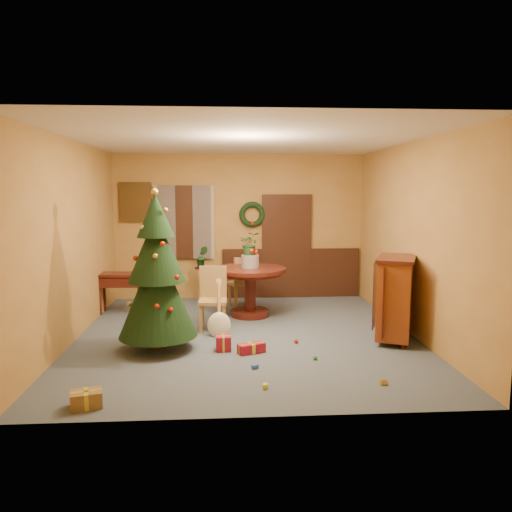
{
  "coord_description": "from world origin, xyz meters",
  "views": [
    {
      "loc": [
        -0.33,
        -7.3,
        2.16
      ],
      "look_at": [
        0.18,
        0.4,
        1.16
      ],
      "focal_mm": 35.0,
      "sensor_mm": 36.0,
      "label": 1
    }
  ],
  "objects": [
    {
      "name": "dining_table",
      "position": [
        0.13,
        1.18,
        0.6
      ],
      "size": [
        1.24,
        1.24,
        0.85
      ],
      "color": "black",
      "rests_on": "floor"
    },
    {
      "name": "gift_a",
      "position": [
        -1.72,
        -2.4,
        0.08
      ],
      "size": [
        0.35,
        0.3,
        0.17
      ],
      "color": "brown",
      "rests_on": "floor"
    },
    {
      "name": "sideboard",
      "position": [
        2.15,
        -0.38,
        0.66
      ],
      "size": [
        0.85,
        1.08,
        1.23
      ],
      "color": "#541B09",
      "rests_on": "floor"
    },
    {
      "name": "chair_near",
      "position": [
        -0.5,
        0.42,
        0.53
      ],
      "size": [
        0.44,
        0.44,
        0.99
      ],
      "color": "olive",
      "rests_on": "floor"
    },
    {
      "name": "toy_c",
      "position": [
        0.12,
        -2.05,
        0.03
      ],
      "size": [
        0.07,
        0.09,
        0.05
      ],
      "primitive_type": "cube",
      "rotation": [
        0.0,
        0.0,
        1.35
      ],
      "color": "gold",
      "rests_on": "floor"
    },
    {
      "name": "writing_desk",
      "position": [
        -2.15,
        1.56,
        0.54
      ],
      "size": [
        0.83,
        0.43,
        0.72
      ],
      "color": "black",
      "rests_on": "floor"
    },
    {
      "name": "chair_far",
      "position": [
        0.02,
        1.82,
        0.52
      ],
      "size": [
        0.53,
        0.53,
        0.97
      ],
      "color": "olive",
      "rests_on": "floor"
    },
    {
      "name": "urn",
      "position": [
        0.13,
        1.18,
        0.96
      ],
      "size": [
        0.3,
        0.3,
        0.22
      ],
      "primitive_type": "cylinder",
      "color": "slate",
      "rests_on": "dining_table"
    },
    {
      "name": "toy_a",
      "position": [
        0.05,
        -1.43,
        0.03
      ],
      "size": [
        0.09,
        0.08,
        0.05
      ],
      "primitive_type": "cube",
      "rotation": [
        0.0,
        0.0,
        0.49
      ],
      "color": "#2751AB",
      "rests_on": "floor"
    },
    {
      "name": "toy_b",
      "position": [
        0.84,
        -1.16,
        0.03
      ],
      "size": [
        0.06,
        0.06,
        0.06
      ],
      "primitive_type": "sphere",
      "color": "#27902C",
      "rests_on": "floor"
    },
    {
      "name": "gift_d",
      "position": [
        0.04,
        -0.82,
        0.06
      ],
      "size": [
        0.39,
        0.28,
        0.13
      ],
      "color": "maroon",
      "rests_on": "floor"
    },
    {
      "name": "stand_plant",
      "position": [
        -0.74,
        2.12,
        0.93
      ],
      "size": [
        0.25,
        0.22,
        0.41
      ],
      "primitive_type": "imported",
      "rotation": [
        0.0,
        0.0,
        0.19
      ],
      "color": "#19471E",
      "rests_on": "plant_stand"
    },
    {
      "name": "guitar",
      "position": [
        -0.4,
        -0.01,
        0.41
      ],
      "size": [
        0.43,
        0.58,
        0.81
      ],
      "primitive_type": null,
      "rotation": [
        -0.49,
        0.0,
        0.15
      ],
      "color": "white",
      "rests_on": "floor"
    },
    {
      "name": "gift_c",
      "position": [
        -1.18,
        -0.18,
        0.07
      ],
      "size": [
        0.31,
        0.3,
        0.14
      ],
      "color": "brown",
      "rests_on": "floor"
    },
    {
      "name": "gift_b",
      "position": [
        -0.34,
        -0.69,
        0.1
      ],
      "size": [
        0.21,
        0.21,
        0.21
      ],
      "color": "maroon",
      "rests_on": "floor"
    },
    {
      "name": "toy_d",
      "position": [
        0.7,
        -0.44,
        0.03
      ],
      "size": [
        0.06,
        0.06,
        0.06
      ],
      "primitive_type": "sphere",
      "color": "#B5230C",
      "rests_on": "floor"
    },
    {
      "name": "centerpiece_plant",
      "position": [
        0.13,
        1.18,
        1.27
      ],
      "size": [
        0.36,
        0.31,
        0.4
      ],
      "primitive_type": "imported",
      "color": "#1E4C23",
      "rests_on": "urn"
    },
    {
      "name": "room_envelope",
      "position": [
        0.21,
        2.7,
        1.12
      ],
      "size": [
        5.5,
        5.5,
        5.5
      ],
      "color": "#3C4858",
      "rests_on": "ground"
    },
    {
      "name": "toy_e",
      "position": [
        1.46,
        -2.03,
        0.03
      ],
      "size": [
        0.08,
        0.05,
        0.05
      ],
      "primitive_type": "cube",
      "rotation": [
        0.0,
        0.0,
        0.01
      ],
      "color": "gold",
      "rests_on": "floor"
    },
    {
      "name": "plant_stand",
      "position": [
        -0.74,
        2.12,
        0.45
      ],
      "size": [
        0.28,
        0.28,
        0.73
      ],
      "color": "black",
      "rests_on": "floor"
    },
    {
      "name": "christmas_tree",
      "position": [
        -1.23,
        -0.58,
        1.04
      ],
      "size": [
        1.07,
        1.07,
        2.2
      ],
      "color": "#382111",
      "rests_on": "floor"
    }
  ]
}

